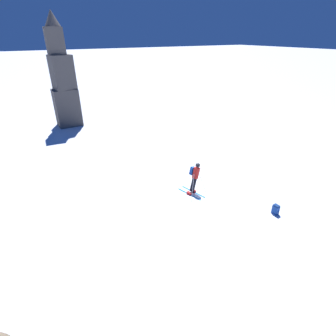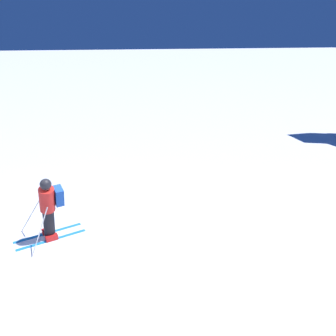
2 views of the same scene
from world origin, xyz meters
The scene contains 4 objects.
ground_plane centered at (0.00, 0.00, 0.00)m, with size 300.00×300.00×0.00m, color white.
skier centered at (-0.29, 0.09, 0.95)m, with size 1.25×1.70×1.74m.
rock_pillar centered at (-3.60, 15.96, 4.05)m, with size 2.14×1.88×9.67m.
spare_backpack centered at (1.95, -3.62, 0.24)m, with size 0.23×0.31×0.50m.
Camera 1 is at (-7.93, -9.94, 7.95)m, focal length 28.00 mm.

